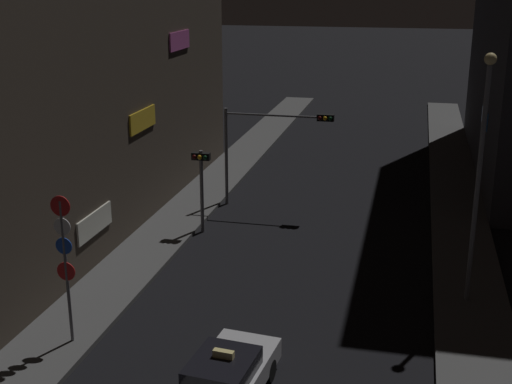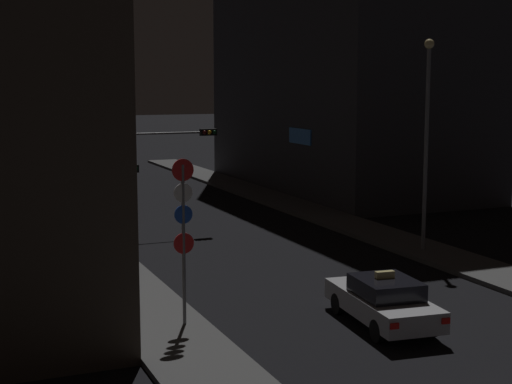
% 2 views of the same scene
% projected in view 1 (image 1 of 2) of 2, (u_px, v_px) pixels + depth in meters
% --- Properties ---
extents(sidewalk_left, '(2.55, 57.41, 0.17)m').
position_uv_depth(sidewalk_left, '(211.00, 187.00, 36.99)').
color(sidewalk_left, '#4C4C4C').
rests_on(sidewalk_left, ground_plane).
extents(sidewalk_right, '(2.55, 57.41, 0.17)m').
position_uv_depth(sidewalk_right, '(457.00, 204.00, 34.22)').
color(sidewalk_right, '#4C4C4C').
rests_on(sidewalk_right, ground_plane).
extents(building_facade_left, '(6.59, 26.09, 10.64)m').
position_uv_depth(building_facade_left, '(74.00, 107.00, 30.86)').
color(building_facade_left, '#473D33').
rests_on(building_facade_left, ground_plane).
extents(taxi, '(2.23, 4.60, 1.62)m').
position_uv_depth(taxi, '(225.00, 379.00, 18.25)').
color(taxi, '#B7B7BC').
rests_on(taxi, ground_plane).
extents(traffic_light_overhead, '(5.33, 0.42, 4.86)m').
position_uv_depth(traffic_light_overhead, '(269.00, 136.00, 33.03)').
color(traffic_light_overhead, slate).
rests_on(traffic_light_overhead, ground_plane).
extents(traffic_light_left_kerb, '(0.80, 0.42, 3.74)m').
position_uv_depth(traffic_light_left_kerb, '(201.00, 174.00, 29.99)').
color(traffic_light_left_kerb, slate).
rests_on(traffic_light_left_kerb, ground_plane).
extents(sign_pole_left, '(0.62, 0.10, 4.71)m').
position_uv_depth(sign_pole_left, '(65.00, 256.00, 20.44)').
color(sign_pole_left, slate).
rests_on(sign_pole_left, sidewalk_left).
extents(street_lamp_near_block, '(0.39, 0.39, 8.49)m').
position_uv_depth(street_lamp_near_block, '(480.00, 160.00, 22.49)').
color(street_lamp_near_block, slate).
rests_on(street_lamp_near_block, sidewalk_right).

